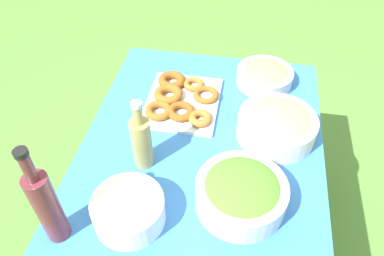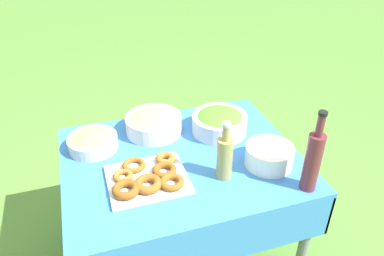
% 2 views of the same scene
% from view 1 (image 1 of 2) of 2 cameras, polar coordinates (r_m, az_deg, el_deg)
% --- Properties ---
extents(ground_plane, '(14.00, 14.00, 0.00)m').
position_cam_1_polar(ground_plane, '(1.97, 1.24, -15.64)').
color(ground_plane, '#568C38').
extents(picnic_table, '(1.12, 0.89, 0.69)m').
position_cam_1_polar(picnic_table, '(1.49, 1.59, -4.48)').
color(picnic_table, '#387AC6').
rests_on(picnic_table, ground_plane).
extents(salad_bowl, '(0.29, 0.29, 0.12)m').
position_cam_1_polar(salad_bowl, '(1.20, 7.51, -9.72)').
color(salad_bowl, silver).
rests_on(salad_bowl, picnic_table).
extents(pasta_bowl, '(0.29, 0.29, 0.11)m').
position_cam_1_polar(pasta_bowl, '(1.42, 12.81, 0.51)').
color(pasta_bowl, silver).
rests_on(pasta_bowl, picnic_table).
extents(donut_platter, '(0.35, 0.32, 0.05)m').
position_cam_1_polar(donut_platter, '(1.55, -1.77, 4.33)').
color(donut_platter, silver).
rests_on(donut_platter, picnic_table).
extents(plate_stack, '(0.22, 0.22, 0.10)m').
position_cam_1_polar(plate_stack, '(1.18, -9.62, -12.28)').
color(plate_stack, white).
rests_on(plate_stack, picnic_table).
extents(olive_oil_bottle, '(0.07, 0.07, 0.28)m').
position_cam_1_polar(olive_oil_bottle, '(1.27, -7.72, -1.97)').
color(olive_oil_bottle, '#998E4C').
rests_on(olive_oil_bottle, picnic_table).
extents(wine_bottle, '(0.07, 0.07, 0.38)m').
position_cam_1_polar(wine_bottle, '(1.13, -21.30, -10.92)').
color(wine_bottle, maroon).
rests_on(wine_bottle, picnic_table).
extents(bread_bowl, '(0.24, 0.24, 0.08)m').
position_cam_1_polar(bread_bowl, '(1.67, 11.03, 7.91)').
color(bread_bowl, silver).
rests_on(bread_bowl, picnic_table).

